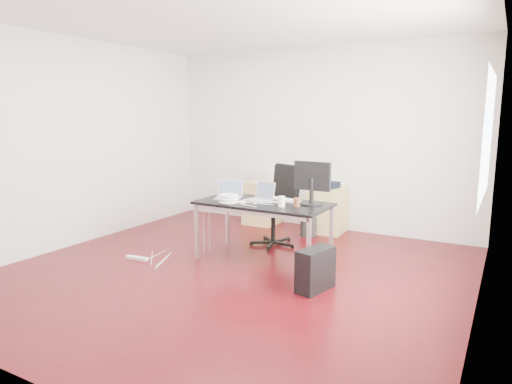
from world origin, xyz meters
The scene contains 18 objects.
room_shell centered at (0.04, 0.00, 1.40)m, with size 5.00×5.00×5.00m.
desk centered at (0.10, 0.56, 0.68)m, with size 1.60×0.80×0.73m.
office_chair centered at (-0.07, 1.29, 0.61)m, with size 0.62×0.63×1.08m.
filing_cabinet_left centered at (-0.83, 2.23, 0.35)m, with size 0.50×0.50×0.70m, color tan.
filing_cabinet_right centered at (0.30, 2.23, 0.35)m, with size 0.50×0.50×0.70m, color tan.
pc_tower centered at (1.02, -0.03, 0.22)m, with size 0.20×0.45×0.44m, color black.
wastebasket centered at (0.14, 1.89, 0.14)m, with size 0.24×0.24×0.28m, color black.
power_strip centered at (-1.29, -0.19, 0.02)m, with size 0.30×0.06×0.04m, color white.
laptop_left centered at (-0.41, 0.57, 0.79)m, with size 0.40×0.36×0.23m.
laptop_right centered at (0.02, 0.63, 0.79)m, with size 0.40×0.35×0.23m.
monitor centered at (0.66, 0.72, 1.01)m, with size 0.45×0.26×0.51m.
keyboard centered at (0.26, 0.78, 0.74)m, with size 0.44×0.14×0.02m, color white.
cup_white centered at (0.40, 0.43, 0.79)m, with size 0.08×0.08×0.12m, color white.
cup_brown centered at (0.55, 0.53, 0.78)m, with size 0.08×0.08×0.10m, color #592E1E.
cable_coil centered at (-0.24, 0.31, 0.78)m, with size 0.24×0.24×0.11m.
power_adapter centered at (-0.09, 0.37, 0.74)m, with size 0.07×0.07×0.03m, color white.
speaker centered at (-0.84, 2.26, 0.79)m, with size 0.09×0.08×0.18m, color #9E9E9E.
navy_garment centered at (0.32, 2.17, 0.74)m, with size 0.30×0.24×0.09m, color black.
Camera 1 is at (2.68, -4.21, 1.80)m, focal length 32.00 mm.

